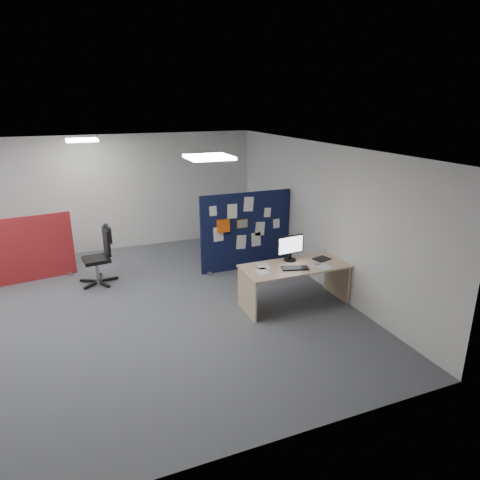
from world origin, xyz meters
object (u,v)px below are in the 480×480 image
object	(u,v)px
navy_divider	(245,231)
office_chair	(102,252)
red_divider	(26,250)
main_desk	(293,274)
monitor_main	(290,247)

from	to	relation	value
navy_divider	office_chair	size ratio (longest dim) A/B	1.78
red_divider	office_chair	bearing A→B (deg)	-32.62
main_desk	red_divider	distance (m)	5.18
red_divider	office_chair	distance (m)	1.49
red_divider	main_desk	bearing A→B (deg)	-41.34
navy_divider	red_divider	bearing A→B (deg)	167.17
monitor_main	office_chair	bearing A→B (deg)	141.05
navy_divider	monitor_main	distance (m)	1.67
office_chair	navy_divider	bearing A→B (deg)	-13.93
main_desk	monitor_main	bearing A→B (deg)	78.31
main_desk	red_divider	bearing A→B (deg)	146.98
monitor_main	office_chair	xyz separation A→B (m)	(-3.03, 2.01, -0.35)
red_divider	office_chair	xyz separation A→B (m)	(1.36, -0.61, -0.01)
main_desk	red_divider	xyz separation A→B (m)	(-4.35, 2.82, 0.08)
navy_divider	monitor_main	world-z (taller)	navy_divider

